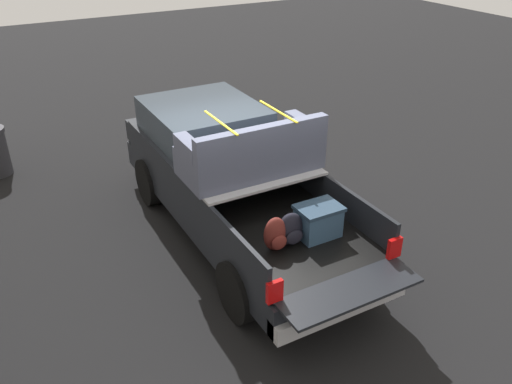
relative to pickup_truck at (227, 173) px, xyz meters
The scene contains 2 objects.
ground_plane 1.05m from the pickup_truck, behind, with size 40.00×40.00×0.00m, color black.
pickup_truck is the anchor object (origin of this frame).
Camera 1 is at (-6.61, 3.33, 4.87)m, focal length 37.23 mm.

